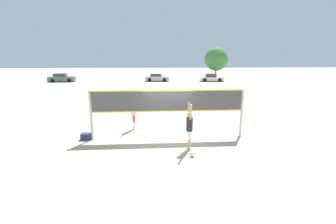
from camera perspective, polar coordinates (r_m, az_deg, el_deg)
The scene contains 10 objects.
ground_plane at distance 11.45m, azimuth -0.00°, elevation -6.53°, with size 200.00×200.00×0.00m, color #C6B28C.
volleyball_net at distance 11.00m, azimuth -0.00°, elevation 1.80°, with size 7.59×0.13×2.43m.
player_spiker at distance 9.71m, azimuth 5.48°, elevation -3.44°, with size 0.28×0.70×2.08m.
player_blocker at distance 12.64m, azimuth -8.74°, elevation 0.30°, with size 0.28×0.69×2.06m.
volleyball at distance 9.34m, azimuth 6.24°, elevation -10.57°, with size 0.22×0.22×0.22m.
gear_bag at distance 11.87m, azimuth -20.06°, elevation -5.84°, with size 0.48×0.35×0.31m.
parked_car_near at distance 41.55m, azimuth -2.78°, elevation 8.65°, with size 4.51×2.25×1.36m.
parked_car_mid at distance 44.57m, azimuth -25.36°, elevation 7.78°, with size 4.62×2.12×1.49m.
parked_car_far at distance 42.08m, azimuth 11.04°, elevation 8.47°, with size 4.55×2.63×1.38m.
tree_left_cluster at distance 51.26m, azimuth 12.16°, elevation 13.01°, with size 5.05×5.05×6.54m.
Camera 1 is at (-0.75, -10.76, 3.85)m, focal length 24.00 mm.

